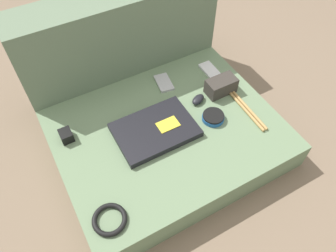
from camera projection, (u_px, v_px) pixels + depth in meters
ground_plane at (168, 147)px, 1.49m from camera, size 8.00×8.00×0.00m
couch_seat at (168, 138)px, 1.44m from camera, size 0.94×0.73×0.13m
couch_backrest at (120, 45)px, 1.55m from camera, size 0.94×0.20×0.51m
laptop at (155, 130)px, 1.37m from camera, size 0.33×0.23×0.03m
computer_mouse at (198, 99)px, 1.47m from camera, size 0.08×0.07×0.03m
speaker_puck at (213, 117)px, 1.41m from camera, size 0.10×0.10×0.03m
phone_silver at (164, 83)px, 1.55m from camera, size 0.08×0.12×0.01m
phone_black at (210, 71)px, 1.60m from camera, size 0.06×0.13×0.01m
camera_pouch at (221, 86)px, 1.50m from camera, size 0.14×0.08×0.07m
charger_brick at (66, 136)px, 1.34m from camera, size 0.05×0.06×0.04m
cable_coil at (110, 220)px, 1.13m from camera, size 0.12×0.12×0.02m
drumstick_pair at (241, 103)px, 1.47m from camera, size 0.04×0.35×0.01m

